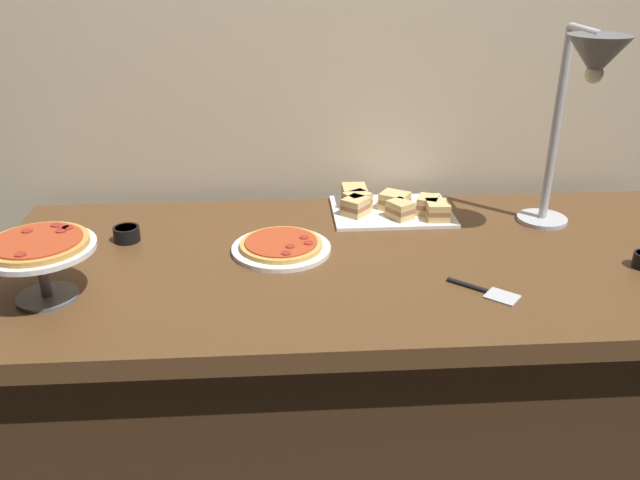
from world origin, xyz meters
The scene contains 8 objects.
back_wall centered at (0.00, 0.50, 1.20)m, with size 4.40×0.04×2.40m, color #C6B593.
buffet_table centered at (0.00, 0.00, 0.39)m, with size 1.90×0.84×0.76m.
heat_lamp centered at (0.54, 0.07, 1.19)m, with size 0.15×0.31×0.55m.
pizza_plate_front centered at (-0.21, 0.05, 0.77)m, with size 0.26×0.26×0.03m.
pizza_plate_center centered at (-0.74, -0.16, 0.88)m, with size 0.25×0.25×0.15m.
sandwich_platter centered at (0.11, 0.28, 0.78)m, with size 0.35×0.26×0.06m.
sauce_cup_near centered at (-0.62, 0.14, 0.78)m, with size 0.07×0.07×0.04m.
serving_spatula centered at (0.25, -0.20, 0.76)m, with size 0.15×0.14×0.01m.
Camera 1 is at (-0.21, -1.49, 1.49)m, focal length 36.90 mm.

